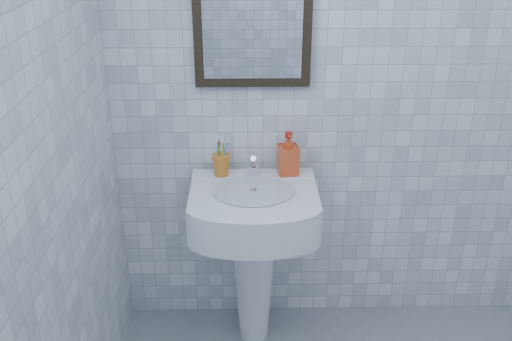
{
  "coord_description": "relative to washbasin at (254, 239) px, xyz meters",
  "views": [
    {
      "loc": [
        -0.49,
        -1.24,
        1.97
      ],
      "look_at": [
        -0.45,
        0.86,
        0.98
      ],
      "focal_mm": 40.0,
      "sensor_mm": 36.0,
      "label": 1
    }
  ],
  "objects": [
    {
      "name": "toothbrush_cup",
      "position": [
        -0.14,
        0.11,
        0.32
      ],
      "size": [
        0.09,
        0.09,
        0.1
      ],
      "primitive_type": null,
      "rotation": [
        0.0,
        0.0,
        -0.09
      ],
      "color": "orange",
      "rests_on": "washbasin"
    },
    {
      "name": "faucet",
      "position": [
        0.0,
        0.1,
        0.32
      ],
      "size": [
        0.05,
        0.1,
        0.12
      ],
      "color": "silver",
      "rests_on": "washbasin"
    },
    {
      "name": "wall_left",
      "position": [
        -0.64,
        -0.99,
        0.68
      ],
      "size": [
        0.02,
        2.4,
        2.5
      ],
      "primitive_type": "cube",
      "color": "white",
      "rests_on": "ground"
    },
    {
      "name": "wall_mirror",
      "position": [
        0.0,
        0.19,
        0.98
      ],
      "size": [
        0.5,
        0.04,
        0.62
      ],
      "color": "black",
      "rests_on": "wall_back"
    },
    {
      "name": "soap_dispenser",
      "position": [
        0.16,
        0.13,
        0.37
      ],
      "size": [
        0.1,
        0.1,
        0.2
      ],
      "primitive_type": "imported",
      "rotation": [
        0.0,
        0.0,
        0.14
      ],
      "color": "red",
      "rests_on": "washbasin"
    },
    {
      "name": "washbasin",
      "position": [
        0.0,
        0.0,
        0.0
      ],
      "size": [
        0.55,
        0.41,
        0.85
      ],
      "color": "white",
      "rests_on": "ground"
    },
    {
      "name": "wall_back",
      "position": [
        0.46,
        0.21,
        0.68
      ],
      "size": [
        2.2,
        0.02,
        2.5
      ],
      "primitive_type": "cube",
      "color": "white",
      "rests_on": "ground"
    }
  ]
}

